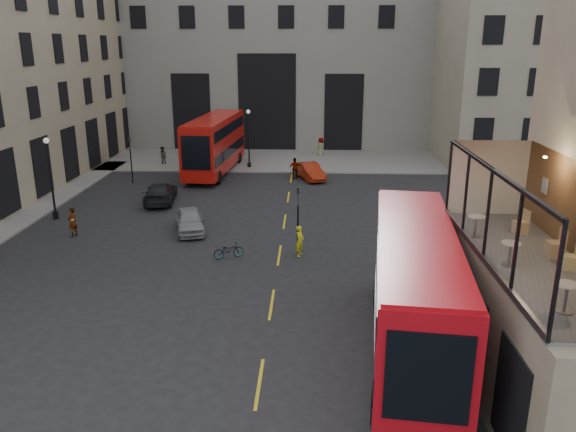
{
  "coord_description": "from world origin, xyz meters",
  "views": [
    {
      "loc": [
        -0.35,
        -16.39,
        11.02
      ],
      "look_at": [
        -1.43,
        9.54,
        3.0
      ],
      "focal_mm": 35.0,
      "sensor_mm": 36.0,
      "label": 1
    }
  ],
  "objects_px": {
    "cyclist": "(300,241)",
    "cafe_chair_b": "(570,261)",
    "bus_near": "(414,288)",
    "street_lamp_a": "(52,183)",
    "car_c": "(160,193)",
    "bus_far": "(215,142)",
    "car_b": "(310,171)",
    "pedestrian_d": "(321,147)",
    "cafe_table_mid": "(510,250)",
    "traffic_light_near": "(298,213)",
    "traffic_light_far": "(130,154)",
    "bicycle": "(229,250)",
    "cafe_table_near": "(566,293)",
    "cafe_chair_d": "(521,227)",
    "cafe_chair_c": "(555,248)",
    "pedestrian_b": "(199,149)",
    "pedestrian_c": "(295,168)",
    "cafe_table_far": "(476,223)",
    "street_lamp_b": "(249,142)",
    "car_a": "(190,221)",
    "pedestrian_a": "(163,156)",
    "pedestrian_e": "(72,222)"
  },
  "relations": [
    {
      "from": "cyclist",
      "to": "cafe_chair_b",
      "type": "relative_size",
      "value": 2.13
    },
    {
      "from": "bus_near",
      "to": "street_lamp_a",
      "type": "bearing_deg",
      "value": 142.14
    },
    {
      "from": "street_lamp_a",
      "to": "car_c",
      "type": "relative_size",
      "value": 1.08
    },
    {
      "from": "bus_far",
      "to": "car_b",
      "type": "xyz_separation_m",
      "value": [
        8.36,
        -2.35,
        -2.05
      ]
    },
    {
      "from": "pedestrian_d",
      "to": "car_b",
      "type": "bearing_deg",
      "value": 135.88
    },
    {
      "from": "car_b",
      "to": "cafe_table_mid",
      "type": "height_order",
      "value": "cafe_table_mid"
    },
    {
      "from": "traffic_light_near",
      "to": "traffic_light_far",
      "type": "relative_size",
      "value": 1.0
    },
    {
      "from": "bus_near",
      "to": "bicycle",
      "type": "height_order",
      "value": "bus_near"
    },
    {
      "from": "cafe_table_near",
      "to": "cafe_chair_d",
      "type": "height_order",
      "value": "cafe_chair_d"
    },
    {
      "from": "traffic_light_near",
      "to": "cafe_chair_c",
      "type": "xyz_separation_m",
      "value": [
        8.31,
        -11.65,
        2.46
      ]
    },
    {
      "from": "bus_far",
      "to": "pedestrian_b",
      "type": "xyz_separation_m",
      "value": [
        -2.74,
        6.37,
        -1.79
      ]
    },
    {
      "from": "pedestrian_c",
      "to": "cafe_table_far",
      "type": "height_order",
      "value": "cafe_table_far"
    },
    {
      "from": "traffic_light_far",
      "to": "pedestrian_d",
      "type": "distance_m",
      "value": 19.7
    },
    {
      "from": "cafe_chair_d",
      "to": "street_lamp_b",
      "type": "bearing_deg",
      "value": 112.58
    },
    {
      "from": "car_b",
      "to": "cafe_table_far",
      "type": "xyz_separation_m",
      "value": [
        5.77,
        -27.6,
        4.41
      ]
    },
    {
      "from": "car_a",
      "to": "cyclist",
      "type": "distance_m",
      "value": 7.77
    },
    {
      "from": "bicycle",
      "to": "cafe_table_mid",
      "type": "distance_m",
      "value": 16.45
    },
    {
      "from": "car_a",
      "to": "cafe_chair_d",
      "type": "bearing_deg",
      "value": -57.3
    },
    {
      "from": "bus_far",
      "to": "cafe_chair_d",
      "type": "height_order",
      "value": "cafe_chair_d"
    },
    {
      "from": "traffic_light_far",
      "to": "pedestrian_c",
      "type": "relative_size",
      "value": 2.13
    },
    {
      "from": "street_lamp_b",
      "to": "car_a",
      "type": "height_order",
      "value": "street_lamp_b"
    },
    {
      "from": "street_lamp_a",
      "to": "cafe_chair_b",
      "type": "xyz_separation_m",
      "value": [
        24.34,
        -18.6,
        2.45
      ]
    },
    {
      "from": "bicycle",
      "to": "cafe_table_far",
      "type": "xyz_separation_m",
      "value": [
        10.05,
        -9.29,
        4.67
      ]
    },
    {
      "from": "cyclist",
      "to": "cafe_table_near",
      "type": "xyz_separation_m",
      "value": [
        6.9,
        -15.45,
        4.25
      ]
    },
    {
      "from": "car_a",
      "to": "pedestrian_d",
      "type": "height_order",
      "value": "pedestrian_d"
    },
    {
      "from": "car_b",
      "to": "pedestrian_c",
      "type": "height_order",
      "value": "pedestrian_c"
    },
    {
      "from": "pedestrian_d",
      "to": "cafe_table_near",
      "type": "height_order",
      "value": "cafe_table_near"
    },
    {
      "from": "street_lamp_a",
      "to": "car_c",
      "type": "bearing_deg",
      "value": 35.95
    },
    {
      "from": "bus_far",
      "to": "cafe_chair_d",
      "type": "distance_m",
      "value": 33.6
    },
    {
      "from": "pedestrian_b",
      "to": "cafe_chair_d",
      "type": "height_order",
      "value": "cafe_chair_d"
    },
    {
      "from": "street_lamp_b",
      "to": "pedestrian_a",
      "type": "distance_m",
      "value": 8.38
    },
    {
      "from": "pedestrian_a",
      "to": "bicycle",
      "type": "bearing_deg",
      "value": -43.37
    },
    {
      "from": "pedestrian_a",
      "to": "car_b",
      "type": "bearing_deg",
      "value": 4.49
    },
    {
      "from": "bus_near",
      "to": "bus_far",
      "type": "height_order",
      "value": "bus_far"
    },
    {
      "from": "cafe_table_near",
      "to": "cyclist",
      "type": "bearing_deg",
      "value": 114.07
    },
    {
      "from": "car_a",
      "to": "cafe_chair_b",
      "type": "distance_m",
      "value": 22.62
    },
    {
      "from": "car_a",
      "to": "car_b",
      "type": "height_order",
      "value": "car_a"
    },
    {
      "from": "car_c",
      "to": "pedestrian_c",
      "type": "bearing_deg",
      "value": -147.67
    },
    {
      "from": "cafe_chair_b",
      "to": "bus_near",
      "type": "bearing_deg",
      "value": 145.12
    },
    {
      "from": "pedestrian_c",
      "to": "pedestrian_e",
      "type": "relative_size",
      "value": 1.01
    },
    {
      "from": "car_a",
      "to": "traffic_light_near",
      "type": "bearing_deg",
      "value": -45.12
    },
    {
      "from": "cyclist",
      "to": "pedestrian_a",
      "type": "xyz_separation_m",
      "value": [
        -13.31,
        22.83,
        0.03
      ]
    },
    {
      "from": "car_b",
      "to": "cafe_table_mid",
      "type": "bearing_deg",
      "value": -99.35
    },
    {
      "from": "traffic_light_near",
      "to": "cafe_table_mid",
      "type": "distance_m",
      "value": 14.31
    },
    {
      "from": "cafe_table_mid",
      "to": "cafe_chair_c",
      "type": "relative_size",
      "value": 0.77
    },
    {
      "from": "car_b",
      "to": "pedestrian_d",
      "type": "distance_m",
      "value": 10.13
    },
    {
      "from": "pedestrian_c",
      "to": "cafe_table_near",
      "type": "xyz_separation_m",
      "value": [
        7.7,
        -33.46,
        4.21
      ]
    },
    {
      "from": "cafe_table_near",
      "to": "cafe_table_far",
      "type": "bearing_deg",
      "value": 96.53
    },
    {
      "from": "bicycle",
      "to": "cafe_table_far",
      "type": "bearing_deg",
      "value": -156.58
    },
    {
      "from": "bicycle",
      "to": "pedestrian_a",
      "type": "distance_m",
      "value": 25.19
    }
  ]
}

